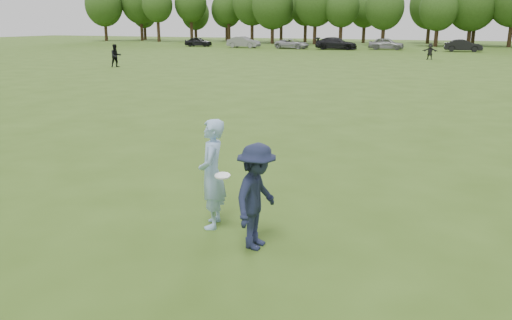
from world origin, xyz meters
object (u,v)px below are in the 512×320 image
(defender, at_px, (257,197))
(car_a, at_px, (198,42))
(car_c, at_px, (292,44))
(thrower, at_px, (212,174))
(car_d, at_px, (336,43))
(car_f, at_px, (463,46))
(player_far_a, at_px, (116,56))
(player_far_d, at_px, (430,51))
(car_e, at_px, (386,44))
(car_b, at_px, (244,42))

(defender, distance_m, car_a, 68.49)
(car_c, bearing_deg, thrower, -155.95)
(defender, bearing_deg, thrower, 67.04)
(car_d, height_order, car_f, car_d)
(player_far_a, bearing_deg, car_a, 52.89)
(car_d, bearing_deg, thrower, -171.37)
(player_far_a, height_order, car_f, player_far_a)
(car_f, bearing_deg, thrower, 171.90)
(defender, distance_m, player_far_d, 44.95)
(thrower, xyz_separation_m, player_far_a, (-22.13, 25.99, -0.07))
(player_far_d, bearing_deg, thrower, -86.95)
(car_a, xyz_separation_m, car_e, (26.93, 1.70, 0.10))
(car_a, bearing_deg, defender, -157.20)
(player_far_a, relative_size, car_b, 0.39)
(player_far_d, distance_m, car_b, 29.20)
(car_c, distance_m, car_f, 21.54)
(defender, bearing_deg, car_e, 9.09)
(car_e, bearing_deg, thrower, -175.83)
(car_a, bearing_deg, car_d, -98.28)
(car_a, distance_m, car_f, 36.28)
(player_far_a, distance_m, car_b, 32.34)
(player_far_a, bearing_deg, car_c, 27.75)
(player_far_a, xyz_separation_m, car_b, (-2.97, 32.20, -0.14))
(player_far_a, xyz_separation_m, car_a, (-10.65, 33.05, -0.23))
(car_b, relative_size, car_d, 0.85)
(defender, bearing_deg, car_c, 20.59)
(car_e, bearing_deg, car_f, -97.26)
(thrower, distance_m, car_c, 61.06)
(player_far_d, xyz_separation_m, car_f, (2.82, 15.32, -0.05))
(defender, relative_size, car_b, 0.38)
(player_far_d, bearing_deg, car_a, 160.34)
(car_d, distance_m, car_e, 6.53)
(defender, distance_m, car_e, 61.63)
(car_c, bearing_deg, player_far_d, -119.78)
(car_d, distance_m, car_f, 15.53)
(player_far_d, bearing_deg, defender, -85.59)
(car_d, bearing_deg, car_e, -72.99)
(defender, xyz_separation_m, car_d, (-13.04, 59.01, -0.08))
(thrower, relative_size, car_f, 0.44)
(car_f, bearing_deg, car_d, 89.89)
(thrower, xyz_separation_m, car_e, (-5.85, 60.74, -0.21))
(car_d, relative_size, car_e, 1.20)
(player_far_a, xyz_separation_m, car_e, (16.28, 34.75, -0.14))
(thrower, bearing_deg, player_far_a, -158.42)
(player_far_a, height_order, car_a, player_far_a)
(car_e, bearing_deg, car_c, 99.80)
(thrower, xyz_separation_m, car_c, (-18.00, 58.35, -0.33))
(car_a, distance_m, car_b, 7.73)
(player_far_a, bearing_deg, defender, -103.79)
(car_a, bearing_deg, thrower, -157.77)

